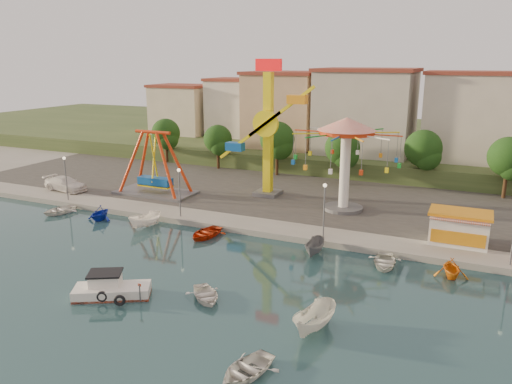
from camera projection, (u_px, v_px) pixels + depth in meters
The scene contains 34 objects.
ground at pixel (177, 281), 39.44m from camera, with size 200.00×200.00×0.00m, color #143239.
quay_deck at pixel (358, 151), 93.94m from camera, with size 200.00×100.00×0.60m, color #9E998E.
asphalt_pad at pixel (302, 188), 65.69m from camera, with size 90.00×28.00×0.01m, color #4C4944.
hill_terrace at pixel (365, 141), 98.03m from camera, with size 200.00×60.00×3.00m, color #384C26.
pirate_ship_ride at pixel (154, 164), 62.05m from camera, with size 10.00×5.00×8.00m.
kamikaze_tower at pixel (271, 133), 59.96m from camera, with size 8.21×3.10×16.50m.
wave_swinger at pixel (346, 143), 54.27m from camera, with size 11.60×11.60×10.40m.
booth_left at pixel (459, 227), 45.50m from camera, with size 5.40×3.78×3.08m.
lamp_post_0 at pixel (66, 180), 59.66m from camera, with size 0.14×0.14×5.00m, color #59595E.
lamp_post_1 at pixel (180, 194), 53.28m from camera, with size 0.14×0.14×5.00m, color #59595E.
lamp_post_2 at pixel (324, 212), 46.90m from camera, with size 0.14×0.14×5.00m, color #59595E.
tree_0 at pixel (166, 133), 80.95m from camera, with size 4.60×4.60×7.19m.
tree_1 at pixel (218, 139), 76.39m from camera, with size 4.35×4.35×6.80m.
tree_2 at pixel (277, 139), 71.83m from camera, with size 5.02×5.02×7.85m.
tree_3 at pixel (342, 148), 66.67m from camera, with size 4.68×4.68×7.32m.
tree_4 at pixel (423, 148), 65.26m from camera, with size 4.86×4.86×7.60m.
tree_5 at pixel (509, 157), 59.68m from camera, with size 4.83×4.83×7.54m.
building_0 at pixel (160, 105), 91.00m from camera, with size 9.26×9.53×11.87m, color beige.
building_1 at pixel (232, 114), 91.30m from camera, with size 12.33×9.01×8.63m, color silver.
building_2 at pixel (301, 110), 86.23m from camera, with size 11.95×9.28×11.23m, color tan.
building_3 at pixel (377, 121), 78.21m from camera, with size 12.59×10.50×9.20m, color beige.
building_4 at pixel (470, 123), 75.83m from camera, with size 10.75×9.23×9.24m, color beige.
cabin_motorboat at pixel (111, 290), 36.87m from camera, with size 5.82×4.50×1.94m.
rowboat_a at pixel (206, 295), 36.36m from camera, with size 2.55×3.57×0.74m, color white.
rowboat_b at pixel (246, 369), 27.64m from camera, with size 2.73×3.83×0.79m, color silver.
skiff at pixel (315, 320), 31.92m from camera, with size 1.68×4.46×1.72m, color silver.
van at pixel (66, 184), 64.28m from camera, with size 2.48×6.10×1.77m, color white.
moored_boat_0 at pixel (59, 210), 56.83m from camera, with size 2.81×3.93×0.81m, color silver.
moored_boat_1 at pixel (100, 213), 54.36m from camera, with size 2.72×3.15×1.66m, color #132BAD.
moored_boat_2 at pixel (145, 220), 51.97m from camera, with size 1.49×3.97×1.53m, color white.
moored_boat_3 at pixel (205, 233), 49.18m from camera, with size 2.98×4.18×0.87m, color red.
moored_boat_5 at pixel (315, 247), 44.61m from camera, with size 1.40×3.73×1.44m, color slate.
moored_boat_6 at pixel (384, 262), 42.23m from camera, with size 2.84×3.97×0.82m, color silver.
moored_boat_7 at pixel (451, 268), 40.02m from camera, with size 2.65×3.07×1.62m, color orange.
Camera 1 is at (20.66, -30.48, 16.98)m, focal length 35.00 mm.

